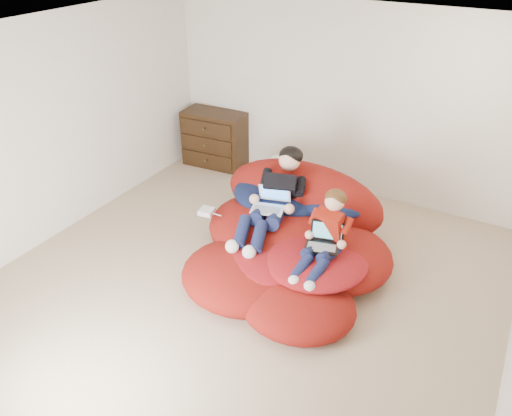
{
  "coord_description": "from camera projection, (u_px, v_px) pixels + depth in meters",
  "views": [
    {
      "loc": [
        2.12,
        -3.57,
        3.37
      ],
      "look_at": [
        -0.11,
        0.36,
        0.7
      ],
      "focal_mm": 35.0,
      "sensor_mm": 36.0,
      "label": 1
    }
  ],
  "objects": [
    {
      "name": "cream_pillow",
      "position": [
        283.0,
        166.0,
        6.31
      ],
      "size": [
        0.43,
        0.28,
        0.28
      ],
      "primitive_type": "ellipsoid",
      "color": "silver",
      "rests_on": "beanbag_pile"
    },
    {
      "name": "laptop_black",
      "position": [
        324.0,
        240.0,
        4.98
      ],
      "size": [
        0.38,
        0.33,
        0.25
      ],
      "color": "black",
      "rests_on": "younger_boy"
    },
    {
      "name": "younger_boy",
      "position": [
        326.0,
        233.0,
        4.96
      ],
      "size": [
        0.33,
        0.9,
        0.72
      ],
      "color": "#9C1B0D",
      "rests_on": "beanbag_pile"
    },
    {
      "name": "dresser",
      "position": [
        215.0,
        139.0,
        7.56
      ],
      "size": [
        0.97,
        0.56,
        0.84
      ],
      "color": "black",
      "rests_on": "ground"
    },
    {
      "name": "power_adapter",
      "position": [
        207.0,
        211.0,
        5.73
      ],
      "size": [
        0.18,
        0.18,
        0.06
      ],
      "primitive_type": "cube",
      "rotation": [
        0.0,
        0.0,
        0.15
      ],
      "color": "silver",
      "rests_on": "beanbag_pile"
    },
    {
      "name": "beanbag_pile",
      "position": [
        291.0,
        236.0,
        5.57
      ],
      "size": [
        2.32,
        2.43,
        0.92
      ],
      "color": "maroon",
      "rests_on": "ground"
    },
    {
      "name": "older_boy",
      "position": [
        276.0,
        193.0,
        5.52
      ],
      "size": [
        0.47,
        1.32,
        0.78
      ],
      "color": "black",
      "rests_on": "beanbag_pile"
    },
    {
      "name": "room_shell",
      "position": [
        248.0,
        265.0,
        5.18
      ],
      "size": [
        5.1,
        5.1,
        2.77
      ],
      "color": "tan",
      "rests_on": "ground"
    },
    {
      "name": "laptop_white",
      "position": [
        271.0,
        202.0,
        5.46
      ],
      "size": [
        0.4,
        0.43,
        0.24
      ],
      "color": "silver",
      "rests_on": "older_boy"
    }
  ]
}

